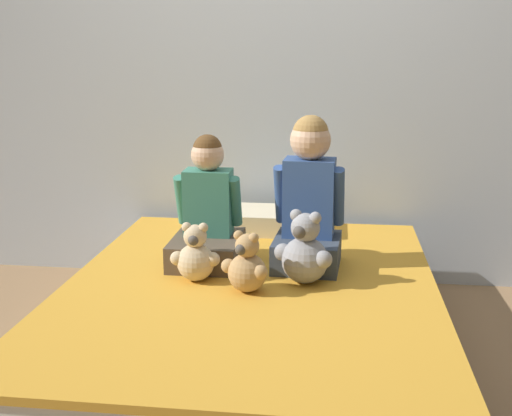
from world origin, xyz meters
The scene contains 9 objects.
ground_plane centered at (0.00, 0.00, 0.00)m, with size 14.00×14.00×0.00m, color #93704C.
wall_behind_bed centered at (0.00, 1.12, 1.25)m, with size 8.00×0.06×2.50m.
bed centered at (0.00, 0.00, 0.18)m, with size 1.58×2.01×0.37m.
child_on_left centered at (-0.24, 0.27, 0.59)m, with size 0.31×0.39×0.59m.
child_on_right centered at (0.23, 0.27, 0.67)m, with size 0.32×0.35×0.68m.
teddy_bear_held_by_left_child centered at (-0.24, 0.00, 0.48)m, with size 0.21×0.16×0.26m.
teddy_bear_held_by_right_child centered at (0.23, 0.03, 0.50)m, with size 0.25×0.20×0.31m.
teddy_bear_between_children centered at (-0.01, -0.10, 0.48)m, with size 0.20×0.16×0.25m.
pillow_at_headboard centered at (0.00, 0.81, 0.43)m, with size 0.54×0.33×0.11m.
Camera 1 is at (0.34, -2.54, 1.34)m, focal length 45.00 mm.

